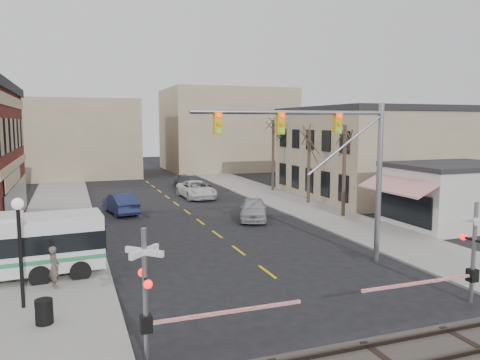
% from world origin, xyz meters
% --- Properties ---
extents(ground, '(160.00, 160.00, 0.00)m').
position_xyz_m(ground, '(0.00, 0.00, 0.00)').
color(ground, black).
rests_on(ground, ground).
extents(sidewalk_west, '(5.00, 60.00, 0.12)m').
position_xyz_m(sidewalk_west, '(-9.50, 20.00, 0.06)').
color(sidewalk_west, gray).
rests_on(sidewalk_west, ground).
extents(sidewalk_east, '(5.00, 60.00, 0.12)m').
position_xyz_m(sidewalk_east, '(9.50, 20.00, 0.06)').
color(sidewalk_east, gray).
rests_on(sidewalk_east, ground).
extents(tan_building, '(20.30, 15.30, 8.50)m').
position_xyz_m(tan_building, '(22.00, 20.00, 4.26)').
color(tan_building, gray).
rests_on(tan_building, ground).
extents(awning_shop, '(9.74, 6.20, 4.30)m').
position_xyz_m(awning_shop, '(15.97, 7.00, 2.16)').
color(awning_shop, beige).
rests_on(awning_shop, ground).
extents(tree_east_a, '(0.28, 0.28, 6.75)m').
position_xyz_m(tree_east_a, '(10.50, 12.00, 3.50)').
color(tree_east_a, '#382B21').
rests_on(tree_east_a, sidewalk_east).
extents(tree_east_b, '(0.28, 0.28, 6.30)m').
position_xyz_m(tree_east_b, '(10.80, 18.00, 3.27)').
color(tree_east_b, '#382B21').
rests_on(tree_east_b, sidewalk_east).
extents(tree_east_c, '(0.28, 0.28, 7.20)m').
position_xyz_m(tree_east_c, '(11.00, 26.00, 3.72)').
color(tree_east_c, '#382B21').
rests_on(tree_east_c, sidewalk_east).
extents(traffic_signal_mast, '(9.89, 0.30, 8.00)m').
position_xyz_m(traffic_signal_mast, '(3.31, 1.85, 5.73)').
color(traffic_signal_mast, gray).
rests_on(traffic_signal_mast, ground).
extents(rr_crossing_west, '(5.60, 1.36, 4.00)m').
position_xyz_m(rr_crossing_west, '(-6.21, -4.30, 1.97)').
color(rr_crossing_west, gray).
rests_on(rr_crossing_west, ground).
extents(rr_crossing_east, '(5.60, 1.36, 4.00)m').
position_xyz_m(rr_crossing_east, '(5.63, -4.19, 1.97)').
color(rr_crossing_east, gray).
rests_on(rr_crossing_east, ground).
extents(street_lamp, '(0.44, 0.44, 4.18)m').
position_xyz_m(street_lamp, '(-10.43, 0.96, 3.12)').
color(street_lamp, black).
rests_on(street_lamp, sidewalk_west).
extents(trash_bin, '(0.60, 0.60, 0.86)m').
position_xyz_m(trash_bin, '(-9.62, -0.86, 0.55)').
color(trash_bin, black).
rests_on(trash_bin, sidewalk_west).
extents(car_a, '(3.53, 5.06, 1.60)m').
position_xyz_m(car_a, '(3.82, 13.37, 0.80)').
color(car_a, '#9D9CA1').
rests_on(car_a, ground).
extents(car_b, '(2.52, 5.08, 1.60)m').
position_xyz_m(car_b, '(-5.00, 19.14, 0.80)').
color(car_b, '#1C2247').
rests_on(car_b, ground).
extents(car_c, '(2.90, 5.83, 1.59)m').
position_xyz_m(car_c, '(2.49, 24.56, 0.79)').
color(car_c, silver).
rests_on(car_c, ground).
extents(car_d, '(3.69, 5.36, 1.44)m').
position_xyz_m(car_d, '(3.42, 29.76, 0.72)').
color(car_d, '#3C3B40').
rests_on(car_d, ground).
extents(pedestrian_near, '(0.61, 0.75, 1.78)m').
position_xyz_m(pedestrian_near, '(-9.37, 2.86, 1.01)').
color(pedestrian_near, '#544A43').
rests_on(pedestrian_near, sidewalk_west).
extents(pedestrian_far, '(0.94, 0.89, 1.52)m').
position_xyz_m(pedestrian_far, '(-9.38, 8.46, 0.88)').
color(pedestrian_far, '#2C354D').
rests_on(pedestrian_far, sidewalk_west).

